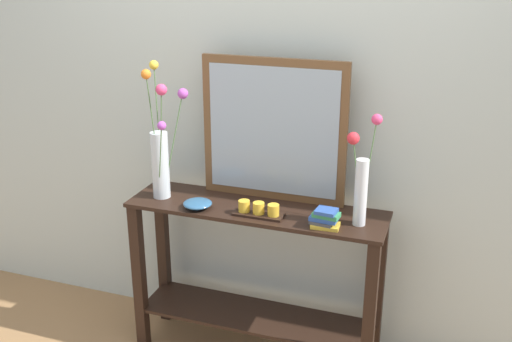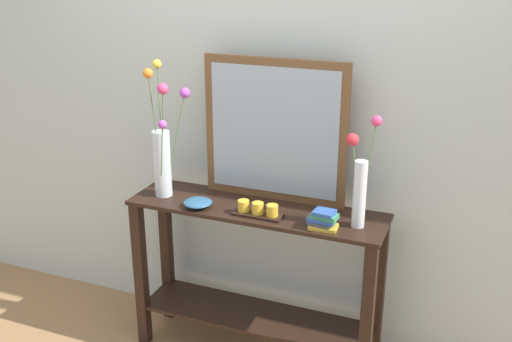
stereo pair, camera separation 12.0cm
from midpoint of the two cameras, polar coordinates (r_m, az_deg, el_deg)
wall_back at (r=3.07m, az=3.21°, el=7.01°), size 6.40×0.08×2.70m
console_table at (r=3.12m, az=1.12°, el=-9.27°), size 1.30×0.35×0.86m
mirror_leaning at (r=2.95m, az=2.94°, el=3.84°), size 0.74×0.03×0.72m
tall_vase_left at (r=3.05m, az=-7.77°, el=1.98°), size 0.21×0.25×0.69m
vase_right at (r=2.74m, az=11.14°, el=-0.94°), size 0.15×0.14×0.51m
candle_tray at (r=2.86m, az=1.37°, el=-3.77°), size 0.24×0.09×0.07m
decorative_bowl at (r=2.97m, az=-4.42°, el=-3.03°), size 0.14×0.14×0.04m
book_stack at (r=2.75m, az=7.66°, el=-4.65°), size 0.14×0.10×0.09m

